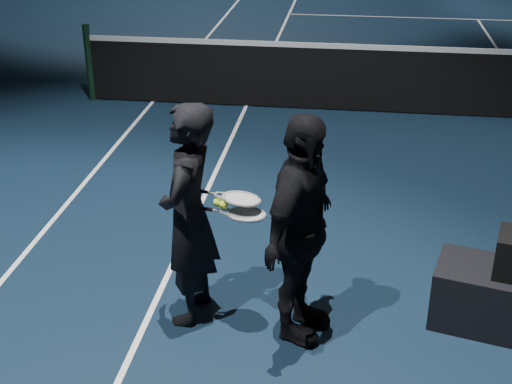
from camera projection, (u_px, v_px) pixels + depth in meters
net_post_left at (89, 63)px, 10.27m from camera, size 0.10×0.10×1.10m
player_a at (188, 216)px, 5.28m from camera, size 0.48×0.67×1.75m
player_b at (300, 231)px, 5.06m from camera, size 0.72×1.11×1.75m
racket_lower at (247, 214)px, 5.13m from camera, size 0.70×0.31×0.03m
racket_upper at (241, 199)px, 5.14m from camera, size 0.69×0.27×0.10m
tennis_balls at (221, 201)px, 5.15m from camera, size 0.12×0.10×0.12m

